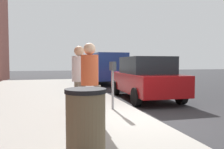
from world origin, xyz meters
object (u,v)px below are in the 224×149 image
pedestrian_at_meter (79,73)px  pedestrian_bystander (90,75)px  parked_van_far (104,67)px  parking_meter (113,75)px  parked_sedan_near (145,78)px  trash_bin (86,124)px

pedestrian_at_meter → pedestrian_bystander: bearing=-97.7°
pedestrian_at_meter → parked_van_far: parked_van_far is taller
parking_meter → pedestrian_at_meter: (-0.23, 1.02, 0.08)m
pedestrian_at_meter → parked_van_far: 10.15m
pedestrian_bystander → parked_sedan_near: size_ratio=0.41×
parking_meter → parked_sedan_near: (2.23, -2.04, -0.27)m
parked_sedan_near → parked_van_far: size_ratio=0.86×
parked_van_far → parking_meter: bearing=167.8°
trash_bin → parked_van_far: bearing=-14.9°
pedestrian_bystander → trash_bin: bearing=-151.1°
parking_meter → parked_sedan_near: size_ratio=0.32×
parked_van_far → parked_sedan_near: bearing=180.0°
parking_meter → parked_van_far: bearing=-12.2°
parked_sedan_near → parked_van_far: 7.23m
pedestrian_at_meter → trash_bin: pedestrian_at_meter is taller
parked_sedan_near → parked_van_far: bearing=-0.0°
parked_van_far → trash_bin: parked_van_far is taller
parking_meter → parked_sedan_near: parked_sedan_near is taller
pedestrian_at_meter → trash_bin: bearing=-108.6°
pedestrian_at_meter → pedestrian_bystander: 1.07m
parked_sedan_near → trash_bin: (-5.42, 3.35, -0.24)m
trash_bin → parking_meter: bearing=-22.4°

